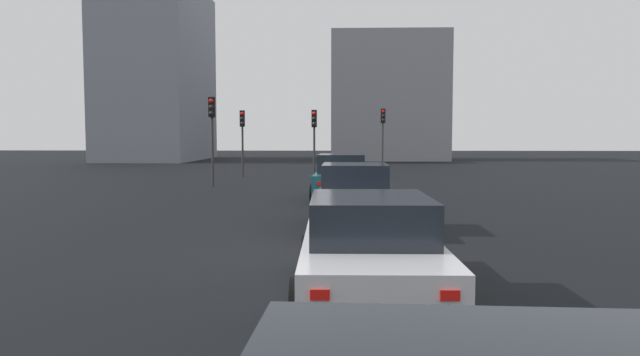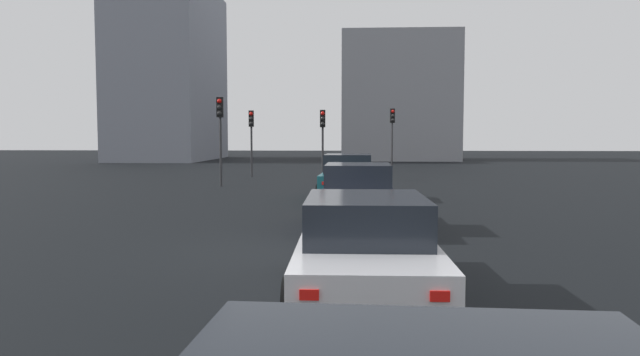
{
  "view_description": "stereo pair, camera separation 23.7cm",
  "coord_description": "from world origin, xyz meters",
  "px_view_note": "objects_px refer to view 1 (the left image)",
  "views": [
    {
      "loc": [
        -11.51,
        -1.34,
        2.3
      ],
      "look_at": [
        -0.84,
        -0.99,
        1.53
      ],
      "focal_mm": 32.84,
      "sensor_mm": 36.0,
      "label": 1
    },
    {
      "loc": [
        -11.5,
        -1.58,
        2.3
      ],
      "look_at": [
        -0.84,
        -0.99,
        1.53
      ],
      "focal_mm": 32.84,
      "sensor_mm": 36.0,
      "label": 2
    }
  ],
  "objects_px": {
    "car_white_left_third": "(369,248)",
    "traffic_light_far_right": "(212,122)",
    "car_teal_left_lead": "(342,178)",
    "traffic_light_far_left": "(314,129)",
    "traffic_light_near_right": "(242,129)",
    "car_navy_left_second": "(355,198)",
    "traffic_light_near_left": "(383,127)"
  },
  "relations": [
    {
      "from": "car_navy_left_second",
      "to": "traffic_light_near_right",
      "type": "bearing_deg",
      "value": 18.49
    },
    {
      "from": "traffic_light_near_right",
      "to": "traffic_light_near_left",
      "type": "bearing_deg",
      "value": 113.16
    },
    {
      "from": "traffic_light_near_left",
      "to": "traffic_light_far_right",
      "type": "xyz_separation_m",
      "value": [
        -11.02,
        8.47,
        0.01
      ]
    },
    {
      "from": "car_teal_left_lead",
      "to": "traffic_light_near_left",
      "type": "height_order",
      "value": "traffic_light_near_left"
    },
    {
      "from": "traffic_light_near_right",
      "to": "traffic_light_far_right",
      "type": "height_order",
      "value": "traffic_light_far_right"
    },
    {
      "from": "traffic_light_near_right",
      "to": "car_navy_left_second",
      "type": "bearing_deg",
      "value": 11.0
    },
    {
      "from": "traffic_light_near_left",
      "to": "traffic_light_far_left",
      "type": "distance_m",
      "value": 7.78
    },
    {
      "from": "car_navy_left_second",
      "to": "car_white_left_third",
      "type": "height_order",
      "value": "car_navy_left_second"
    },
    {
      "from": "car_white_left_third",
      "to": "traffic_light_near_right",
      "type": "distance_m",
      "value": 25.03
    },
    {
      "from": "car_teal_left_lead",
      "to": "car_white_left_third",
      "type": "xyz_separation_m",
      "value": [
        -13.02,
        -0.33,
        -0.07
      ]
    },
    {
      "from": "car_white_left_third",
      "to": "traffic_light_near_right",
      "type": "bearing_deg",
      "value": 12.56
    },
    {
      "from": "car_teal_left_lead",
      "to": "traffic_light_near_left",
      "type": "xyz_separation_m",
      "value": [
        15.94,
        -2.66,
        2.11
      ]
    },
    {
      "from": "car_teal_left_lead",
      "to": "traffic_light_far_left",
      "type": "distance_m",
      "value": 9.6
    },
    {
      "from": "car_teal_left_lead",
      "to": "traffic_light_far_left",
      "type": "relative_size",
      "value": 1.21
    },
    {
      "from": "traffic_light_far_left",
      "to": "car_navy_left_second",
      "type": "bearing_deg",
      "value": 3.75
    },
    {
      "from": "traffic_light_near_left",
      "to": "traffic_light_near_right",
      "type": "bearing_deg",
      "value": -67.61
    },
    {
      "from": "car_white_left_third",
      "to": "traffic_light_near_right",
      "type": "relative_size",
      "value": 1.31
    },
    {
      "from": "traffic_light_near_left",
      "to": "car_navy_left_second",
      "type": "bearing_deg",
      "value": -13.48
    },
    {
      "from": "car_white_left_third",
      "to": "traffic_light_far_right",
      "type": "bearing_deg",
      "value": 17.96
    },
    {
      "from": "traffic_light_near_left",
      "to": "traffic_light_far_left",
      "type": "xyz_separation_m",
      "value": [
        -6.63,
        4.06,
        -0.25
      ]
    },
    {
      "from": "car_teal_left_lead",
      "to": "traffic_light_far_left",
      "type": "bearing_deg",
      "value": 10.67
    },
    {
      "from": "car_teal_left_lead",
      "to": "traffic_light_near_right",
      "type": "relative_size",
      "value": 1.19
    },
    {
      "from": "car_teal_left_lead",
      "to": "traffic_light_near_right",
      "type": "xyz_separation_m",
      "value": [
        11.25,
        5.49,
        1.89
      ]
    },
    {
      "from": "traffic_light_far_right",
      "to": "traffic_light_near_left",
      "type": "bearing_deg",
      "value": 141.5
    },
    {
      "from": "car_navy_left_second",
      "to": "traffic_light_far_right",
      "type": "relative_size",
      "value": 1.05
    },
    {
      "from": "traffic_light_near_right",
      "to": "traffic_light_far_right",
      "type": "bearing_deg",
      "value": -9.62
    },
    {
      "from": "car_white_left_third",
      "to": "traffic_light_near_left",
      "type": "xyz_separation_m",
      "value": [
        28.96,
        -2.33,
        2.17
      ]
    },
    {
      "from": "car_navy_left_second",
      "to": "traffic_light_near_left",
      "type": "relative_size",
      "value": 1.06
    },
    {
      "from": "car_navy_left_second",
      "to": "traffic_light_far_right",
      "type": "distance_m",
      "value": 13.37
    },
    {
      "from": "car_white_left_third",
      "to": "car_teal_left_lead",
      "type": "bearing_deg",
      "value": 0.53
    },
    {
      "from": "car_navy_left_second",
      "to": "traffic_light_far_left",
      "type": "bearing_deg",
      "value": 6.72
    },
    {
      "from": "car_navy_left_second",
      "to": "car_white_left_third",
      "type": "distance_m",
      "value": 6.23
    }
  ]
}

